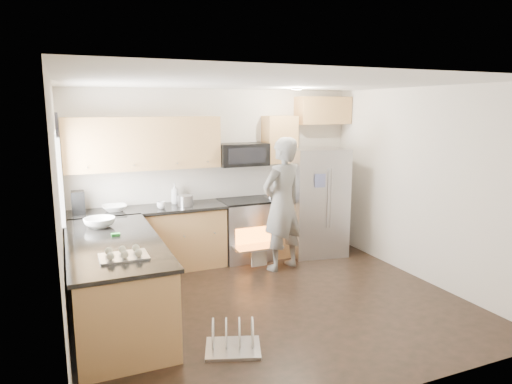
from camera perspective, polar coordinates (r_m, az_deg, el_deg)
name	(u,v)px	position (r m, az deg, el deg)	size (l,w,h in m)	color
ground	(270,303)	(5.68, 1.80, -13.68)	(4.50, 4.50, 0.00)	black
room_shell	(268,165)	(5.22, 1.46, 3.34)	(4.54, 4.04, 2.62)	beige
back_cabinet_run	(185,202)	(6.78, -8.92, -1.22)	(4.45, 0.64, 2.50)	tan
peninsula	(116,280)	(5.30, -17.13, -10.52)	(0.96, 2.36, 1.04)	tan
stove_range	(245,216)	(7.07, -1.35, -2.99)	(0.76, 0.97, 1.79)	#B7B7BC
refrigerator	(318,202)	(7.32, 7.75, -1.22)	(0.93, 0.78, 1.70)	#B7B7BC
person	(282,204)	(6.55, 3.30, -1.54)	(0.70, 0.46, 1.92)	gray
dish_rack	(233,342)	(4.67, -2.90, -18.16)	(0.64, 0.58, 0.33)	#B7B7BC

